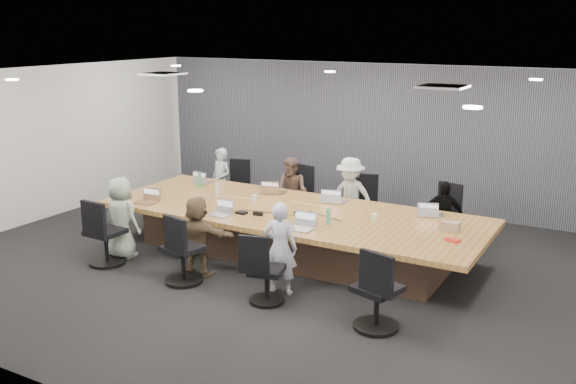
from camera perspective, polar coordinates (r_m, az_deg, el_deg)
The scene contains 40 objects.
floor at distance 9.74m, azimuth -1.16°, elevation -6.51°, with size 10.00×8.00×0.00m, color black.
ceiling at distance 9.11m, azimuth -1.25°, elevation 10.15°, with size 10.00×8.00×0.00m, color white.
wall_back at distance 12.86m, azimuth 7.91°, elevation 5.04°, with size 10.00×2.80×0.00m, color silver.
wall_front at distance 6.35m, azimuth -19.94°, elevation -5.68°, with size 10.00×2.80×0.00m, color silver.
wall_left at distance 12.57m, azimuth -21.29°, elevation 3.96°, with size 8.00×2.80×0.00m, color silver.
curtain at distance 12.79m, azimuth 7.78°, elevation 4.99°, with size 9.80×0.04×2.80m, color #565765.
conference_table at distance 10.01m, azimuth 0.28°, elevation -3.47°, with size 6.00×2.20×0.74m.
chair_0 at distance 12.56m, azimuth -5.01°, elevation 0.11°, with size 0.51×0.51×0.75m, color black, non-canonical shape.
chair_1 at distance 11.77m, azimuth 1.18°, elevation -0.65°, with size 0.55×0.55×0.82m, color black, non-canonical shape.
chair_2 at distance 11.31m, azimuth 6.22°, elevation -1.52°, with size 0.52×0.52×0.76m, color black, non-canonical shape.
chair_3 at distance 10.81m, azimuth 14.05°, elevation -2.57°, with size 0.53×0.53×0.79m, color black, non-canonical shape.
chair_4 at distance 10.02m, azimuth -15.90°, elevation -3.89°, with size 0.57×0.57×0.85m, color black, non-canonical shape.
chair_5 at distance 9.09m, azimuth -9.33°, elevation -5.48°, with size 0.56×0.56×0.83m, color black, non-canonical shape.
chair_6 at distance 8.37m, azimuth -1.90°, elevation -7.46°, with size 0.49×0.49×0.73m, color black, non-canonical shape.
chair_7 at distance 7.72m, azimuth 7.91°, elevation -9.06°, with size 0.57×0.57×0.85m, color black, non-canonical shape.
person_0 at distance 12.21m, azimuth -5.96°, elevation 0.94°, with size 0.47×0.31×1.28m, color #A8B7C0.
laptop_0 at distance 11.76m, azimuth -7.52°, elevation 0.91°, with size 0.30×0.21×0.02m, color #B2B2B7.
person_1 at distance 11.42m, azimuth 0.36°, elevation -0.01°, with size 0.61×0.47×1.25m, color brown.
laptop_1 at distance 10.93m, azimuth -1.04°, elevation -0.01°, with size 0.32×0.22×0.02m, color #8C6647.
person_2 at distance 10.92m, azimuth 5.54°, elevation -0.45°, with size 0.88×0.51×1.36m, color beige.
laptop_2 at distance 10.42m, azimuth 4.32°, elevation -0.78°, with size 0.34×0.23×0.02m, color #B2B2B7.
person_3 at distance 10.44m, azimuth 13.59°, elevation -2.12°, with size 0.68×0.28×1.15m, color black.
laptop_3 at distance 9.88m, azimuth 12.76°, elevation -1.97°, with size 0.31×0.21×0.02m, color #B2B2B7.
person_4 at distance 10.19m, azimuth -14.60°, elevation -2.22°, with size 0.62×0.41×1.28m, color #9FAE9D.
laptop_4 at distance 10.55m, azimuth -12.59°, elevation -0.91°, with size 0.32×0.22×0.02m, color #8C6647.
person_5 at distance 9.29m, azimuth -8.03°, elevation -3.88°, with size 1.08×0.34×1.17m, color brown.
laptop_5 at distance 9.66m, azimuth -6.10°, elevation -2.07°, with size 0.30×0.20×0.02m, color #B2B2B7.
person_6 at distance 8.55m, azimuth -0.70°, elevation -5.01°, with size 0.46×0.30×1.27m, color silver.
laptop_6 at distance 8.97m, azimuth 1.06°, elevation -3.31°, with size 0.34×0.23×0.02m, color #B2B2B7.
bottle_green_left at distance 11.39m, azimuth -7.87°, elevation 1.09°, with size 0.07×0.07×0.26m, color #4C9F6D.
bottle_green_right at distance 9.20m, azimuth 3.60°, elevation -2.18°, with size 0.06×0.06×0.23m, color #4C9F6D.
bottle_clear at distance 10.79m, azimuth -6.36°, elevation 0.23°, with size 0.06×0.06×0.21m, color silver.
cup_white_far at distance 10.37m, azimuth -3.00°, elevation -0.57°, with size 0.09×0.09×0.11m, color white.
cup_white_near at distance 9.46m, azimuth 7.66°, elevation -2.21°, with size 0.08×0.08×0.10m, color white.
mug_brown at distance 11.04m, azimuth -12.01°, elevation 0.08°, with size 0.10×0.10×0.12m, color brown.
mic_left at distance 9.74m, azimuth -4.15°, elevation -1.84°, with size 0.17×0.11×0.03m, color black.
mic_right at distance 9.69m, azimuth 1.05°, elevation -1.89°, with size 0.16×0.11×0.03m, color black.
stapler at distance 9.62m, azimuth -2.68°, elevation -1.95°, with size 0.15×0.04×0.06m, color black.
canvas_bag at distance 9.18m, azimuth 14.29°, elevation -2.97°, with size 0.24×0.15×0.13m, color tan.
snack_packet at distance 8.76m, azimuth 14.42°, elevation -4.15°, with size 0.18×0.12×0.04m, color red.
Camera 1 is at (4.62, -7.82, 3.51)m, focal length 40.00 mm.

